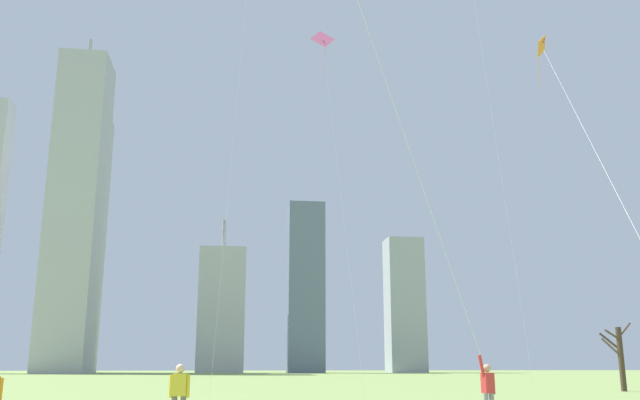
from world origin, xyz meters
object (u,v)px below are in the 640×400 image
Objects in this scene: kite_flyer_foreground_left_yellow at (450,277)px; bare_tree_far_right_edge at (620,356)px; bystander_watching_nearby at (179,394)px; distant_kite_drifting_right_pink at (325,64)px.

kite_flyer_foreground_left_yellow is 3.57× the size of bare_tree_far_right_edge.
bare_tree_far_right_edge is at bearing 51.61° from kite_flyer_foreground_left_yellow.
distant_kite_drifting_right_pink is (5.22, 11.24, 14.27)m from bystander_watching_nearby.
bystander_watching_nearby is 0.38× the size of bare_tree_far_right_edge.
kite_flyer_foreground_left_yellow is 15.97m from distant_kite_drifting_right_pink.
kite_flyer_foreground_left_yellow is 29.86m from bare_tree_far_right_edge.
distant_kite_drifting_right_pink reaches higher than bare_tree_far_right_edge.
distant_kite_drifting_right_pink reaches higher than kite_flyer_foreground_left_yellow.
bare_tree_far_right_edge is at bearing 30.92° from distant_kite_drifting_right_pink.
kite_flyer_foreground_left_yellow reaches higher than bystander_watching_nearby.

